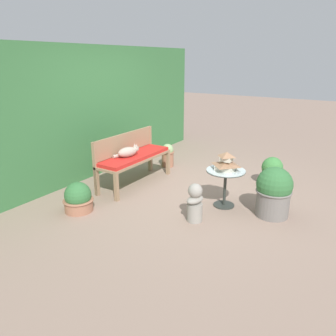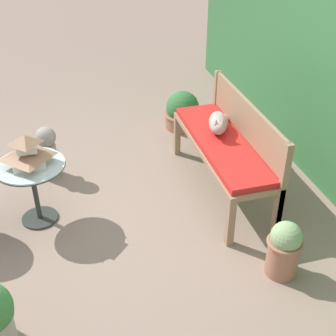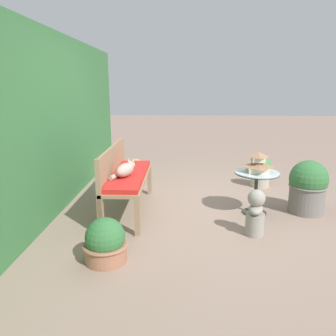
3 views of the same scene
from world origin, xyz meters
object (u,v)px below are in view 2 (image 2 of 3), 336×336
at_px(cat, 219,123).
at_px(potted_plant_bench_left, 183,112).
at_px(garden_bench, 223,147).
at_px(pagoda_birdhouse, 27,152).
at_px(patio_table, 32,177).
at_px(garden_bust, 48,153).
at_px(potted_plant_bench_right, 284,248).

relative_size(cat, potted_plant_bench_left, 0.96).
relative_size(garden_bench, cat, 3.66).
height_order(garden_bench, cat, cat).
relative_size(cat, pagoda_birdhouse, 1.23).
height_order(patio_table, garden_bust, patio_table).
xyz_separation_m(potted_plant_bench_left, potted_plant_bench_right, (2.49, 0.03, 0.05)).
relative_size(garden_bust, potted_plant_bench_left, 1.23).
bearing_deg(garden_bench, potted_plant_bench_right, 2.86).
distance_m(cat, patio_table, 1.74).
distance_m(garden_bust, potted_plant_bench_right, 2.46).
bearing_deg(patio_table, garden_bench, 89.70).
xyz_separation_m(garden_bench, patio_table, (-0.01, -1.71, -0.02)).
height_order(cat, patio_table, cat).
bearing_deg(patio_table, pagoda_birdhouse, 0.00).
bearing_deg(garden_bust, pagoda_birdhouse, 3.53).
height_order(pagoda_birdhouse, potted_plant_bench_left, pagoda_birdhouse).
height_order(cat, garden_bust, cat).
bearing_deg(potted_plant_bench_left, cat, -0.75).
bearing_deg(garden_bust, potted_plant_bench_right, 57.20).
xyz_separation_m(garden_bench, cat, (-0.17, 0.01, 0.16)).
height_order(garden_bench, pagoda_birdhouse, pagoda_birdhouse).
bearing_deg(pagoda_birdhouse, potted_plant_bench_right, 56.52).
bearing_deg(pagoda_birdhouse, garden_bust, 167.59).
distance_m(garden_bench, cat, 0.23).
relative_size(pagoda_birdhouse, potted_plant_bench_left, 0.78).
bearing_deg(potted_plant_bench_right, patio_table, -123.48).
xyz_separation_m(pagoda_birdhouse, potted_plant_bench_left, (-1.32, 1.74, -0.50)).
bearing_deg(patio_table, potted_plant_bench_left, 127.14).
bearing_deg(garden_bust, cat, 87.76).
bearing_deg(garden_bench, cat, 174.93).
bearing_deg(garden_bust, patio_table, 3.53).
xyz_separation_m(cat, patio_table, (0.16, -1.73, -0.18)).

